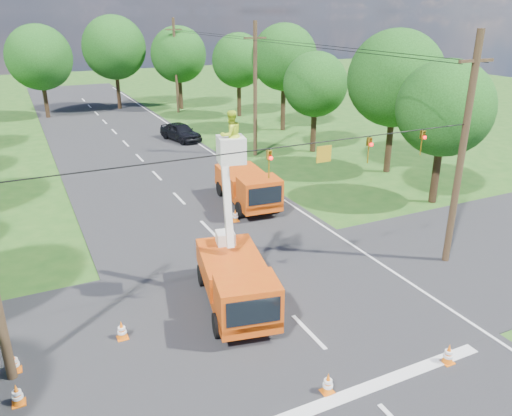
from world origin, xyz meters
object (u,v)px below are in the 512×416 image
pole_right_far (176,65)px  tree_right_d (284,57)px  tree_far_c (179,55)px  traffic_cone_0 (328,383)px  second_truck (248,187)px  tree_right_b (396,79)px  traffic_cone_2 (249,243)px  tree_far_b (114,48)px  traffic_cone_4 (122,330)px  traffic_cone_1 (448,354)px  traffic_cone_6 (14,363)px  traffic_cone_5 (17,395)px  tree_right_a (445,108)px  traffic_cone_7 (244,175)px  bucket_truck (236,270)px  tree_right_e (239,60)px  traffic_cone_3 (235,216)px  tree_far_a (39,58)px  tree_right_c (315,85)px  distant_car (181,132)px  pole_right_mid (255,89)px  ground_worker (245,309)px  pole_right_near (462,152)px

pole_right_far → tree_right_d: pole_right_far is taller
tree_right_d → tree_far_c: tree_right_d is taller
traffic_cone_0 → second_truck: bearing=73.7°
tree_right_b → traffic_cone_2: bearing=-153.4°
traffic_cone_0 → tree_far_b: tree_far_b is taller
traffic_cone_4 → tree_far_b: 45.84m
traffic_cone_1 → traffic_cone_6: bearing=155.9°
traffic_cone_5 → tree_right_a: tree_right_a is taller
traffic_cone_2 → tree_far_b: (2.10, 40.07, 6.45)m
traffic_cone_0 → tree_right_d: bearing=63.5°
second_truck → traffic_cone_7: 4.71m
pole_right_far → traffic_cone_2: bearing=-102.2°
tree_right_a → bucket_truck: bearing=-160.6°
traffic_cone_7 → tree_right_e: bearing=66.8°
traffic_cone_3 → tree_right_d: tree_right_d is taller
tree_right_a → tree_far_a: bearing=116.6°
tree_right_c → traffic_cone_2: bearing=-131.2°
traffic_cone_5 → tree_far_a: 44.91m
distant_car → pole_right_mid: 9.16m
ground_worker → traffic_cone_7: bearing=60.2°
pole_right_mid → tree_right_a: size_ratio=1.21×
traffic_cone_3 → tree_right_d: (13.12, 18.67, 6.32)m
traffic_cone_3 → traffic_cone_5: 14.66m
traffic_cone_0 → traffic_cone_7: 20.32m
distant_car → traffic_cone_5: size_ratio=6.51×
second_truck → traffic_cone_3: bearing=-125.5°
traffic_cone_5 → tree_right_b: size_ratio=0.07×
traffic_cone_2 → tree_far_a: bearing=98.8°
second_truck → tree_right_d: tree_right_d is taller
tree_right_d → pole_right_near: bearing=-103.1°
traffic_cone_0 → bucket_truck: bearing=95.8°
traffic_cone_4 → tree_right_a: bearing=15.7°
traffic_cone_1 → traffic_cone_2: size_ratio=1.00×
ground_worker → traffic_cone_4: (-4.02, 1.45, -0.54)m
traffic_cone_4 → tree_right_e: (19.80, 34.49, 5.45)m
tree_right_b → traffic_cone_6: bearing=-154.3°
distant_car → tree_right_d: tree_right_d is taller
tree_right_c → traffic_cone_6: bearing=-140.4°
pole_right_far → tree_right_e: pole_right_far is taller
tree_right_b → tree_far_b: (-12.00, 33.00, 0.37)m
traffic_cone_7 → tree_right_d: tree_right_d is taller
traffic_cone_7 → tree_far_a: size_ratio=0.07×
pole_right_far → tree_right_d: 14.53m
tree_right_e → tree_far_b: 14.75m
bucket_truck → tree_right_c: (14.82, 18.33, 3.72)m
tree_right_a → tree_right_d: (1.30, 21.00, 1.12)m
traffic_cone_4 → tree_right_c: 27.11m
pole_right_far → traffic_cone_1: bearing=-96.7°
traffic_cone_0 → tree_far_c: size_ratio=0.08×
traffic_cone_2 → pole_right_far: pole_right_far is taller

